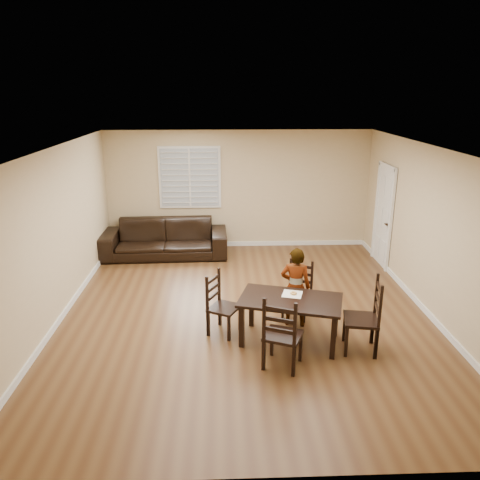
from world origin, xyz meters
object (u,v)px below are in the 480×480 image
dining_table (290,305)px  chair_far (280,338)px  child (295,287)px  chair_right (371,319)px  chair_left (217,305)px  donut (294,293)px  sofa (165,239)px  chair_near (299,290)px

dining_table → chair_far: (-0.23, -0.75, -0.12)m
chair_far → child: 1.32m
chair_far → chair_right: (1.32, 0.45, 0.02)m
dining_table → chair_right: size_ratio=1.48×
child → chair_left: bearing=20.7°
chair_far → donut: bearing=-85.5°
dining_table → sofa: 4.43m
dining_table → sofa: (-2.25, 3.81, -0.19)m
chair_near → chair_left: size_ratio=0.96×
chair_left → dining_table: bearing=-79.6°
chair_far → child: bearing=-84.2°
chair_right → child: bearing=-120.0°
chair_left → donut: (1.12, -0.18, 0.27)m
chair_far → sofa: bearing=-43.5°
chair_near → child: size_ratio=0.72×
chair_near → chair_left: bearing=-131.0°
dining_table → sofa: bearing=136.8°
chair_near → donut: (-0.22, -0.73, 0.28)m
chair_far → sofa: (-2.02, 4.57, -0.08)m
chair_far → chair_left: chair_far is taller
chair_left → sofa: 3.68m
chair_left → child: bearing=-54.0°
chair_near → donut: chair_near is taller
sofa → chair_right: bearing=-52.6°
chair_near → chair_right: chair_right is taller
chair_left → chair_right: (2.15, -0.64, 0.06)m
chair_right → child: size_ratio=0.86×
sofa → dining_table: bearing=-61.1°
dining_table → chair_far: 0.80m
chair_right → dining_table: bearing=-94.9°
chair_far → donut: size_ratio=10.65×
donut → sofa: size_ratio=0.04×
chair_far → chair_right: size_ratio=0.95×
dining_table → chair_left: 1.12m
chair_far → chair_right: bearing=-138.6°
dining_table → chair_right: (1.09, -0.30, -0.09)m
dining_table → donut: size_ratio=16.56×
chair_right → sofa: size_ratio=0.40×
chair_near → chair_right: size_ratio=0.84×
donut → sofa: bearing=122.3°
chair_near → sofa: 3.87m
dining_table → chair_near: 0.94m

